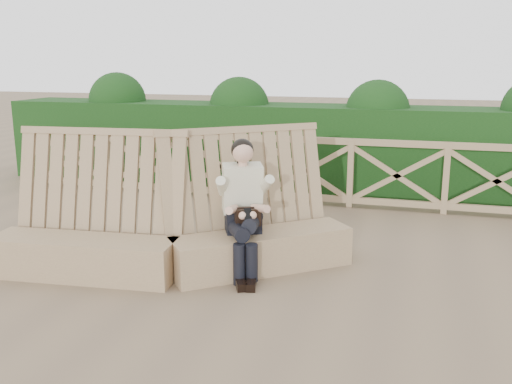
# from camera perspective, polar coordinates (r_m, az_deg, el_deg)

# --- Properties ---
(ground) EXTENTS (60.00, 60.00, 0.00)m
(ground) POSITION_cam_1_polar(r_m,az_deg,el_deg) (6.09, -1.72, -9.07)
(ground) COLOR brown
(ground) RESTS_ON ground
(bench) EXTENTS (3.78, 2.10, 1.57)m
(bench) POSITION_cam_1_polar(r_m,az_deg,el_deg) (6.37, -8.22, -4.42)
(bench) COLOR #876A4D
(bench) RESTS_ON ground
(woman) EXTENTS (0.63, 0.96, 1.47)m
(woman) POSITION_cam_1_polar(r_m,az_deg,el_deg) (6.18, -1.25, -1.20)
(woman) COLOR black
(woman) RESTS_ON ground
(guardrail) EXTENTS (10.10, 0.09, 1.10)m
(guardrail) POSITION_cam_1_polar(r_m,az_deg,el_deg) (9.19, 4.97, 2.15)
(guardrail) COLOR #8C7351
(guardrail) RESTS_ON ground
(hedge) EXTENTS (12.00, 1.20, 1.50)m
(hedge) POSITION_cam_1_polar(r_m,az_deg,el_deg) (10.32, 6.31, 4.44)
(hedge) COLOR black
(hedge) RESTS_ON ground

